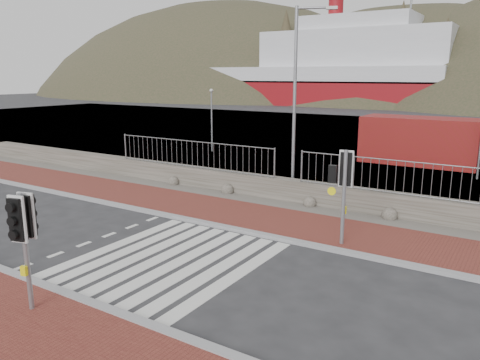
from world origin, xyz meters
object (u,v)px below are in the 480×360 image
Objects in this scene: shipping_container at (420,141)px; ferry at (319,73)px; streetlight at (298,93)px; traffic_signal_far at (343,177)px; traffic_signal_near at (23,228)px.

ferry is at bearing 119.49° from shipping_container.
ferry reaches higher than streetlight.
traffic_signal_far reaches higher than shipping_container.
traffic_signal_far is at bearing 45.39° from traffic_signal_near.
streetlight is at bearing 72.67° from traffic_signal_near.
shipping_container is at bearing -61.00° from ferry.
traffic_signal_far is at bearing -85.82° from shipping_container.
ferry is 70.37m from traffic_signal_far.
ferry is 56.39m from shipping_container.
traffic_signal_near is at bearing -113.85° from streetlight.
traffic_signal_near is 22.80m from shipping_container.
traffic_signal_near is 0.35× the size of streetlight.
traffic_signal_near is at bearing -97.65° from shipping_container.
ferry is 17.21× the size of traffic_signal_far.
ferry is 64.60m from streetlight.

